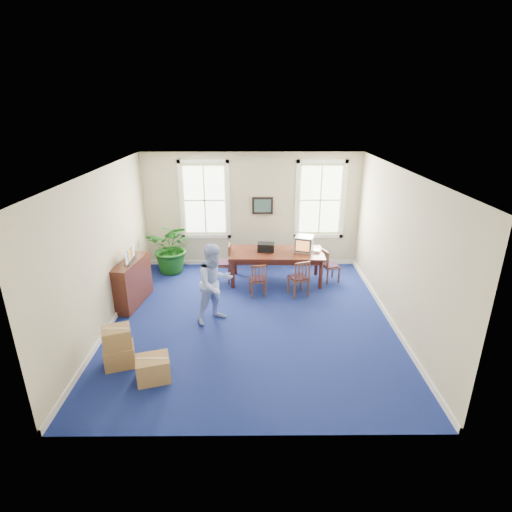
{
  "coord_description": "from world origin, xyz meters",
  "views": [
    {
      "loc": [
        0.04,
        -7.61,
        4.4
      ],
      "look_at": [
        0.1,
        0.6,
        1.25
      ],
      "focal_mm": 28.0,
      "sensor_mm": 36.0,
      "label": 1
    }
  ],
  "objects_px": {
    "man": "(215,284)",
    "potted_plant": "(172,247)",
    "chair_near_left": "(258,279)",
    "crt_tv": "(304,244)",
    "conference_table": "(276,266)",
    "cardboard_boxes": "(131,343)",
    "credenza": "(132,283)"
  },
  "relations": [
    {
      "from": "chair_near_left",
      "to": "cardboard_boxes",
      "type": "xyz_separation_m",
      "value": [
        -2.3,
        -2.69,
        -0.03
      ]
    },
    {
      "from": "man",
      "to": "potted_plant",
      "type": "distance_m",
      "value": 3.02
    },
    {
      "from": "credenza",
      "to": "man",
      "type": "bearing_deg",
      "value": -12.32
    },
    {
      "from": "crt_tv",
      "to": "conference_table",
      "type": "bearing_deg",
      "value": -158.73
    },
    {
      "from": "potted_plant",
      "to": "cardboard_boxes",
      "type": "height_order",
      "value": "potted_plant"
    },
    {
      "from": "chair_near_left",
      "to": "potted_plant",
      "type": "relative_size",
      "value": 0.59
    },
    {
      "from": "chair_near_left",
      "to": "credenza",
      "type": "relative_size",
      "value": 0.64
    },
    {
      "from": "crt_tv",
      "to": "man",
      "type": "relative_size",
      "value": 0.28
    },
    {
      "from": "man",
      "to": "cardboard_boxes",
      "type": "bearing_deg",
      "value": -170.46
    },
    {
      "from": "conference_table",
      "to": "man",
      "type": "xyz_separation_m",
      "value": [
        -1.41,
        -2.04,
        0.46
      ]
    },
    {
      "from": "chair_near_left",
      "to": "man",
      "type": "xyz_separation_m",
      "value": [
        -0.91,
        -1.21,
        0.44
      ]
    },
    {
      "from": "man",
      "to": "potted_plant",
      "type": "bearing_deg",
      "value": 80.35
    },
    {
      "from": "conference_table",
      "to": "chair_near_left",
      "type": "distance_m",
      "value": 0.96
    },
    {
      "from": "credenza",
      "to": "potted_plant",
      "type": "relative_size",
      "value": 0.93
    },
    {
      "from": "crt_tv",
      "to": "cardboard_boxes",
      "type": "distance_m",
      "value": 5.04
    },
    {
      "from": "conference_table",
      "to": "chair_near_left",
      "type": "relative_size",
      "value": 2.82
    },
    {
      "from": "potted_plant",
      "to": "chair_near_left",
      "type": "bearing_deg",
      "value": -32.22
    },
    {
      "from": "man",
      "to": "potted_plant",
      "type": "height_order",
      "value": "man"
    },
    {
      "from": "credenza",
      "to": "cardboard_boxes",
      "type": "bearing_deg",
      "value": -66.1
    },
    {
      "from": "chair_near_left",
      "to": "potted_plant",
      "type": "distance_m",
      "value": 2.76
    },
    {
      "from": "cardboard_boxes",
      "to": "crt_tv",
      "type": "bearing_deg",
      "value": 45.55
    },
    {
      "from": "man",
      "to": "conference_table",
      "type": "bearing_deg",
      "value": 18.02
    },
    {
      "from": "conference_table",
      "to": "chair_near_left",
      "type": "xyz_separation_m",
      "value": [
        -0.49,
        -0.82,
        0.02
      ]
    },
    {
      "from": "conference_table",
      "to": "chair_near_left",
      "type": "height_order",
      "value": "chair_near_left"
    },
    {
      "from": "man",
      "to": "potted_plant",
      "type": "relative_size",
      "value": 1.2
    },
    {
      "from": "chair_near_left",
      "to": "potted_plant",
      "type": "height_order",
      "value": "potted_plant"
    },
    {
      "from": "crt_tv",
      "to": "potted_plant",
      "type": "bearing_deg",
      "value": -172.55
    },
    {
      "from": "conference_table",
      "to": "potted_plant",
      "type": "distance_m",
      "value": 2.9
    },
    {
      "from": "crt_tv",
      "to": "potted_plant",
      "type": "relative_size",
      "value": 0.33
    },
    {
      "from": "conference_table",
      "to": "man",
      "type": "height_order",
      "value": "man"
    },
    {
      "from": "chair_near_left",
      "to": "crt_tv",
      "type": "bearing_deg",
      "value": -153.17
    },
    {
      "from": "conference_table",
      "to": "credenza",
      "type": "relative_size",
      "value": 1.8
    }
  ]
}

